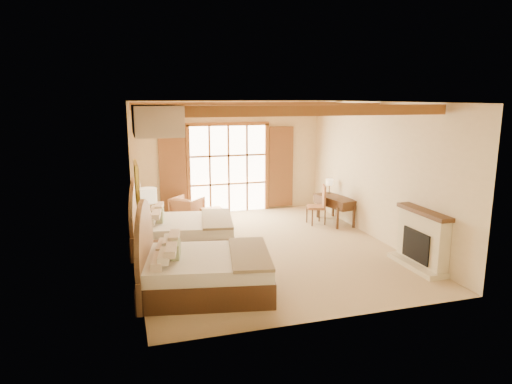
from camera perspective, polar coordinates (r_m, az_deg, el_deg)
name	(u,v)px	position (r m, az deg, el deg)	size (l,w,h in m)	color
floor	(264,247)	(10.27, 1.04, -6.95)	(7.00, 7.00, 0.00)	tan
wall_back	(228,157)	(13.22, -3.52, 4.38)	(5.50, 5.50, 0.00)	beige
wall_left	(133,184)	(9.43, -15.07, 1.00)	(7.00, 7.00, 0.00)	beige
wall_right	(377,171)	(11.01, 14.86, 2.52)	(7.00, 7.00, 0.00)	beige
ceiling	(265,102)	(9.73, 1.11, 11.20)	(7.00, 7.00, 0.00)	#AE7636
ceiling_beams	(265,108)	(9.73, 1.11, 10.50)	(5.39, 4.60, 0.18)	brown
french_doors	(229,169)	(13.21, -3.44, 2.84)	(3.95, 0.08, 2.60)	white
fireplace	(421,242)	(9.56, 19.96, -5.90)	(0.46, 1.40, 1.16)	beige
painting	(137,183)	(8.66, -14.66, 1.11)	(0.06, 0.95, 0.75)	gold
canopy_valance	(156,120)	(7.30, -12.38, 8.79)	(0.70, 1.40, 0.45)	beige
bed_near	(197,269)	(7.92, -7.35, -9.52)	(2.47, 2.02, 1.44)	#4C2B1B
bed_far	(177,230)	(10.20, -9.87, -4.75)	(2.39, 1.95, 1.41)	#4C2B1B
nightstand	(156,261)	(8.72, -12.39, -8.41)	(0.55, 0.55, 0.66)	#4C2B1B
floor_lamp	(148,200)	(9.04, -13.31, -1.02)	(0.33, 0.33, 1.58)	#342615
armchair	(187,209)	(12.44, -8.61, -2.13)	(0.72, 0.74, 0.67)	#9F6744
ottoman	(213,217)	(12.10, -5.38, -3.08)	(0.56, 0.56, 0.41)	#9F7B4F
desk	(335,209)	(12.36, 9.88, -2.08)	(0.81, 1.38, 0.70)	#4C2B1B
desk_chair	(317,212)	(12.17, 7.62, -2.48)	(0.58, 0.57, 1.03)	#986140
desk_lamp	(330,183)	(12.70, 9.18, 1.18)	(0.20, 0.20, 0.39)	#342615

